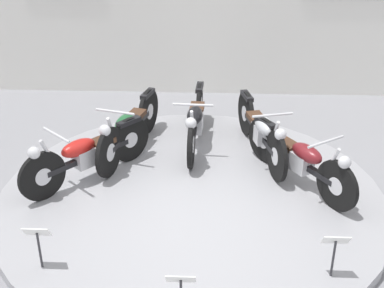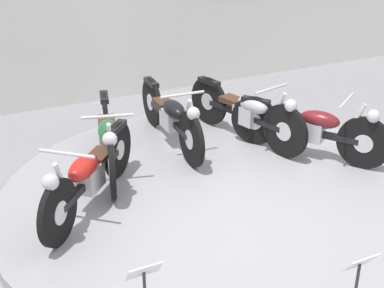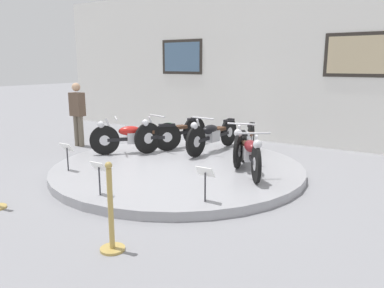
{
  "view_description": "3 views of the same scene",
  "coord_description": "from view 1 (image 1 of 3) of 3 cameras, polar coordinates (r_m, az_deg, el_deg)",
  "views": [
    {
      "loc": [
        0.25,
        -5.56,
        3.74
      ],
      "look_at": [
        -0.01,
        0.41,
        0.62
      ],
      "focal_mm": 50.0,
      "sensor_mm": 36.0,
      "label": 1
    },
    {
      "loc": [
        -2.49,
        -4.32,
        2.99
      ],
      "look_at": [
        -0.19,
        0.36,
        0.58
      ],
      "focal_mm": 50.0,
      "sensor_mm": 36.0,
      "label": 2
    },
    {
      "loc": [
        3.98,
        -5.71,
        2.04
      ],
      "look_at": [
        0.24,
        0.12,
        0.56
      ],
      "focal_mm": 35.0,
      "sensor_mm": 36.0,
      "label": 3
    }
  ],
  "objects": [
    {
      "name": "ground_plane",
      "position": [
        6.71,
        -0.06,
        -6.37
      ],
      "size": [
        60.0,
        60.0,
        0.0
      ],
      "primitive_type": "plane",
      "color": "gray"
    },
    {
      "name": "display_platform",
      "position": [
        6.67,
        -0.06,
        -5.85
      ],
      "size": [
        4.75,
        4.75,
        0.15
      ],
      "primitive_type": "cylinder",
      "color": "#99999E",
      "rests_on": "ground_plane"
    },
    {
      "name": "motorcycle_red",
      "position": [
        6.87,
        -11.29,
        -0.97
      ],
      "size": [
        1.36,
        1.51,
        0.79
      ],
      "color": "black",
      "rests_on": "display_platform"
    },
    {
      "name": "motorcycle_green",
      "position": [
        7.42,
        -6.77,
        1.78
      ],
      "size": [
        0.67,
        1.96,
        0.81
      ],
      "color": "black",
      "rests_on": "display_platform"
    },
    {
      "name": "motorcycle_black",
      "position": [
        7.6,
        0.37,
        2.59
      ],
      "size": [
        0.54,
        2.0,
        0.8
      ],
      "color": "black",
      "rests_on": "display_platform"
    },
    {
      "name": "motorcycle_silver",
      "position": [
        7.35,
        7.41,
        1.47
      ],
      "size": [
        0.64,
        1.96,
        0.81
      ],
      "color": "black",
      "rests_on": "display_platform"
    },
    {
      "name": "motorcycle_maroon",
      "position": [
        6.77,
        11.52,
        -1.47
      ],
      "size": [
        1.15,
        1.67,
        0.79
      ],
      "color": "black",
      "rests_on": "display_platform"
    },
    {
      "name": "info_placard_front_left",
      "position": [
        5.52,
        -16.15,
        -9.56
      ],
      "size": [
        0.26,
        0.11,
        0.51
      ],
      "color": "#333338",
      "rests_on": "display_platform"
    },
    {
      "name": "info_placard_front_centre",
      "position": [
        4.79,
        -1.2,
        -14.81
      ],
      "size": [
        0.26,
        0.11,
        0.51
      ],
      "color": "#333338",
      "rests_on": "display_platform"
    },
    {
      "name": "info_placard_front_right",
      "position": [
        5.38,
        15.03,
        -10.44
      ],
      "size": [
        0.26,
        0.11,
        0.51
      ],
      "color": "#333338",
      "rests_on": "display_platform"
    }
  ]
}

